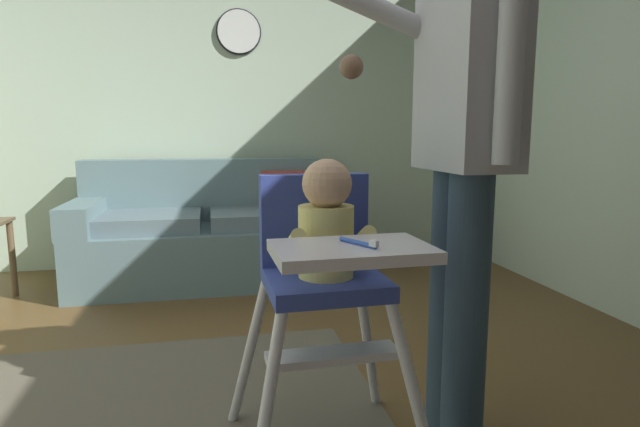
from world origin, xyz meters
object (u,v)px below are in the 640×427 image
(couch, at_px, (207,234))
(wall_clock, at_px, (239,32))
(high_chair, at_px, (325,256))
(adult_standing, at_px, (463,150))

(couch, height_order, wall_clock, wall_clock)
(high_chair, distance_m, adult_standing, 0.55)
(wall_clock, bearing_deg, couch, -121.13)
(adult_standing, relative_size, wall_clock, 4.99)
(wall_clock, bearing_deg, high_chair, -88.19)
(high_chair, distance_m, wall_clock, 2.96)
(couch, bearing_deg, wall_clock, 148.87)
(couch, relative_size, adult_standing, 1.03)
(high_chair, bearing_deg, wall_clock, -179.45)
(couch, height_order, adult_standing, adult_standing)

